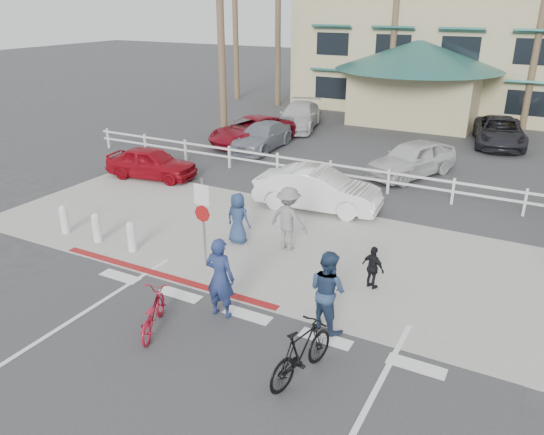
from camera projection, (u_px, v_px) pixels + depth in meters
The scene contains 29 objects.
ground at pixel (234, 328), 12.06m from camera, with size 140.00×140.00×0.00m, color #333335.
bike_path at pixel (180, 379), 10.43m from camera, with size 12.00×16.00×0.01m, color #333335.
sidewalk_plaza at pixel (315, 252), 15.72m from camera, with size 22.00×7.00×0.01m, color gray.
cross_street at pixel (360, 209), 18.98m from camera, with size 40.00×5.00×0.01m, color #333335.
parking_lot at pixel (424, 148), 26.73m from camera, with size 50.00×16.00×0.01m, color #333335.
curb_red at pixel (164, 276), 14.35m from camera, with size 7.00×0.25×0.02m, color maroon.
rail_fence at pixel (391, 182), 20.21m from camera, with size 29.40×0.16×1.00m, color silver, non-canonical shape.
building at pixel (512, 21), 34.30m from camera, with size 28.00×16.00×11.30m, color tan, non-canonical shape.
sign_post at pixel (204, 219), 14.31m from camera, with size 0.50×0.10×2.90m, color gray, non-canonical shape.
bollard_0 at pixel (132, 236), 15.61m from camera, with size 0.26×0.26×0.95m, color silver, non-canonical shape.
bollard_1 at pixel (97, 227), 16.22m from camera, with size 0.26×0.26×0.95m, color silver, non-canonical shape.
bollard_2 at pixel (64, 219), 16.84m from camera, with size 0.26×0.26×0.95m, color silver, non-canonical shape.
palm_1 at pixel (278, 7), 35.21m from camera, with size 4.00×4.00×13.00m, color #173514, non-canonical shape.
palm_5 at pixel (544, 9), 28.21m from camera, with size 4.00×4.00×13.00m, color #173514, non-canonical shape.
palm_10 at pixel (220, 20), 26.38m from camera, with size 4.00×4.00×12.00m, color #173514, non-canonical shape.
bike_red at pixel (153, 313), 11.84m from camera, with size 0.61×1.74×0.91m, color maroon.
rider_red at pixel (220, 278), 12.21m from camera, with size 0.73×0.48×1.99m, color navy.
bike_black at pixel (302, 352), 10.31m from camera, with size 0.55×1.95×1.17m, color black.
rider_black at pixel (328, 290), 11.75m from camera, with size 0.93×0.72×1.91m, color navy.
pedestrian_a at pixel (289, 219), 15.57m from camera, with size 1.26×0.72×1.95m, color slate.
pedestrian_child at pixel (373, 268), 13.54m from camera, with size 0.69×0.29×1.17m, color black.
pedestrian_b at pixel (238, 218), 16.06m from camera, with size 0.78×0.51×1.59m, color navy.
car_white_sedan at pixel (318, 189), 18.70m from camera, with size 1.55×4.46×1.47m, color white.
car_red_compact at pixel (151, 163), 22.06m from camera, with size 1.54×3.82×1.30m, color maroon.
lot_car_0 at pixel (252, 131), 27.29m from camera, with size 2.31×5.01×1.39m, color maroon.
lot_car_1 at pixel (262, 136), 26.36m from camera, with size 1.80×4.43×1.28m, color gray.
lot_car_2 at pixel (412, 159), 22.26m from camera, with size 1.76×4.38×1.49m, color silver.
lot_car_4 at pixel (299, 116), 30.54m from camera, with size 2.05×5.03×1.46m, color #BEBEBE.
lot_car_5 at pixel (499, 132), 27.01m from camera, with size 2.34×5.08×1.41m, color black.
Camera 1 is at (5.59, -8.57, 6.92)m, focal length 35.00 mm.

